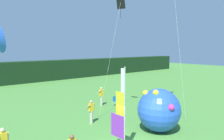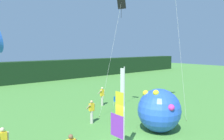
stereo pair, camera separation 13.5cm
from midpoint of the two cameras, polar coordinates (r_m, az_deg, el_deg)
name	(u,v)px [view 1 (the left image)]	position (r m, az deg, el deg)	size (l,w,h in m)	color
banner_flag	(120,113)	(11.20, 1.85, -10.92)	(0.06, 1.03, 4.45)	#B7B7BC
person_near_banner	(101,96)	(20.62, -2.95, -6.65)	(0.55, 0.48, 1.74)	#B7B2A3
person_far_left	(91,111)	(15.95, -5.62, -10.51)	(0.55, 0.48, 1.67)	#B7B2A3
inflatable_balloon	(159,110)	(14.66, 11.74, -10.06)	(2.76, 2.77, 2.80)	blue
folding_chair	(116,100)	(20.60, 0.81, -7.84)	(0.51, 0.51, 0.89)	#BCBCC1
kite_black_diamond_0	(120,8)	(17.99, 1.78, 15.75)	(2.24, 0.76, 9.39)	brown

